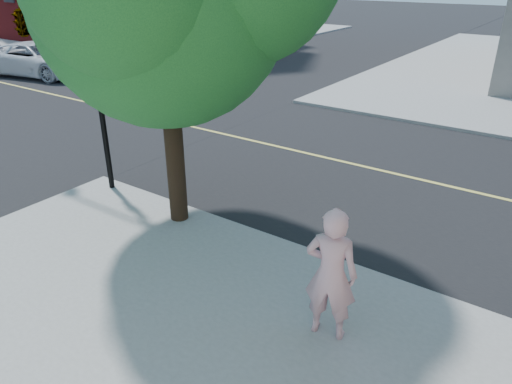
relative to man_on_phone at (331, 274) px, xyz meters
The scene contains 7 objects.
ground 6.38m from the man_on_phone, 163.40° to the left, with size 140.00×140.00×0.00m, color black.
road_ew 8.78m from the man_on_phone, 133.73° to the left, with size 140.00×9.00×0.01m, color black.
road_ns 11.71m from the man_on_phone, behind, with size 9.00×140.00×0.01m, color black.
sidewalk_nw 37.23m from the man_on_phone, 141.25° to the left, with size 26.00×25.00×0.12m, color gray.
man_on_phone is the anchor object (origin of this frame).
signal_pole 8.90m from the man_on_phone, 169.92° to the left, with size 3.76×0.43×4.24m.
car_a 21.33m from the man_on_phone, 157.10° to the left, with size 2.60×5.63×1.56m, color white.
Camera 1 is at (8.20, -6.63, 4.75)m, focal length 33.43 mm.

